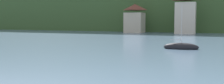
% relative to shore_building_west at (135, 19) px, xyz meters
% --- Properties ---
extents(wooded_hillside, '(352.00, 76.32, 55.71)m').
position_rel_shore_building_west_xyz_m(wooded_hillside, '(15.43, 49.61, 4.79)').
color(wooded_hillside, '#38562D').
rests_on(wooded_hillside, ground_plane).
extents(shore_building_west, '(5.42, 5.90, 8.46)m').
position_rel_shore_building_west_xyz_m(shore_building_west, '(0.00, 0.00, 0.00)').
color(shore_building_west, '#BCB29E').
rests_on(shore_building_west, ground_plane).
extents(shore_building_westcentral, '(5.59, 4.33, 10.58)m').
position_rel_shore_building_west_xyz_m(shore_building_westcentral, '(14.63, -0.75, 1.03)').
color(shore_building_westcentral, beige).
rests_on(shore_building_westcentral, ground_plane).
extents(sailboat_far_3, '(4.52, 1.70, 6.05)m').
position_rel_shore_building_west_xyz_m(sailboat_far_3, '(18.08, -39.66, -3.84)').
color(sailboat_far_3, black).
rests_on(sailboat_far_3, ground_plane).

